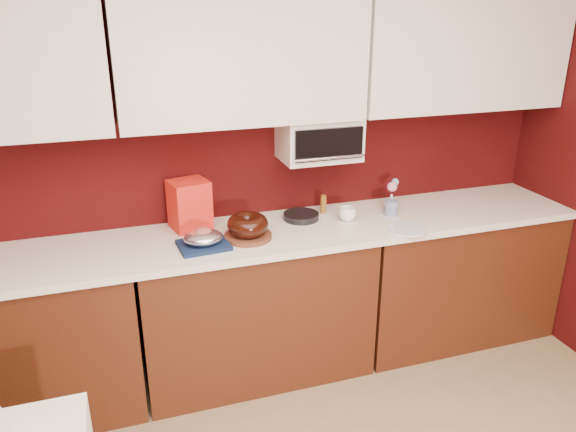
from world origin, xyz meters
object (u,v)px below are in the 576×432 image
(toaster_oven, at_px, (319,138))
(coffee_mug, at_px, (348,213))
(blue_jar, at_px, (391,208))
(bundt_cake, at_px, (248,225))
(foil_ham_nest, at_px, (203,237))
(flower_vase, at_px, (391,201))
(pandoro_box, at_px, (190,205))

(toaster_oven, bearing_deg, coffee_mug, -47.98)
(coffee_mug, xyz_separation_m, blue_jar, (0.29, -0.00, -0.00))
(bundt_cake, xyz_separation_m, foil_ham_nest, (-0.25, -0.04, -0.03))
(flower_vase, bearing_deg, toaster_oven, 172.49)
(pandoro_box, bearing_deg, bundt_cake, -55.86)
(coffee_mug, relative_size, flower_vase, 0.88)
(pandoro_box, bearing_deg, foil_ham_nest, -99.02)
(toaster_oven, distance_m, pandoro_box, 0.84)
(foil_ham_nest, relative_size, flower_vase, 1.86)
(toaster_oven, relative_size, bundt_cake, 1.98)
(foil_ham_nest, distance_m, blue_jar, 1.17)
(blue_jar, height_order, flower_vase, flower_vase)
(flower_vase, bearing_deg, bundt_cake, -170.43)
(flower_vase, bearing_deg, blue_jar, -117.15)
(bundt_cake, relative_size, foil_ham_nest, 1.09)
(coffee_mug, bearing_deg, bundt_cake, -173.18)
(toaster_oven, xyz_separation_m, pandoro_box, (-0.77, 0.03, -0.33))
(pandoro_box, height_order, blue_jar, pandoro_box)
(toaster_oven, height_order, blue_jar, toaster_oven)
(toaster_oven, distance_m, blue_jar, 0.62)
(blue_jar, bearing_deg, foil_ham_nest, -174.61)
(bundt_cake, height_order, flower_vase, bundt_cake)
(foil_ham_nest, relative_size, coffee_mug, 2.11)
(pandoro_box, bearing_deg, blue_jar, -21.80)
(pandoro_box, xyz_separation_m, blue_jar, (1.19, -0.18, -0.09))
(toaster_oven, height_order, flower_vase, toaster_oven)
(coffee_mug, bearing_deg, pandoro_box, 168.91)
(blue_jar, bearing_deg, pandoro_box, 171.40)
(bundt_cake, height_order, foil_ham_nest, bundt_cake)
(toaster_oven, xyz_separation_m, foil_ham_nest, (-0.75, -0.26, -0.42))
(coffee_mug, bearing_deg, flower_vase, 14.60)
(bundt_cake, height_order, blue_jar, bundt_cake)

